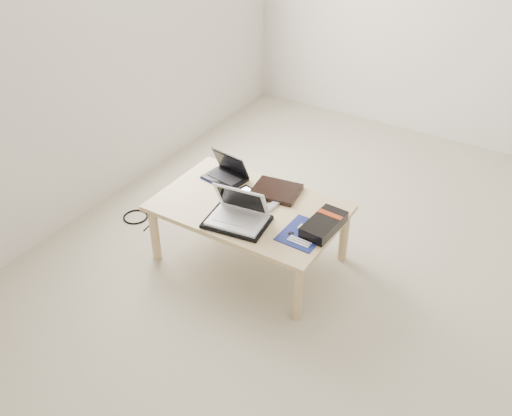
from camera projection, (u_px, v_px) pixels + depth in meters
The scene contains 13 objects.
ground at pixel (375, 276), 3.46m from camera, with size 4.00×4.00×0.00m, color #B9B096.
coffee_table at pixel (249, 212), 3.41m from camera, with size 1.10×0.70×0.40m.
book at pixel (276, 191), 3.49m from camera, with size 0.31×0.27×0.03m.
netbook at pixel (226, 173), 3.61m from camera, with size 0.28×0.23×0.18m.
tablet at pixel (248, 197), 3.44m from camera, with size 0.26×0.22×0.01m.
remote at pixel (268, 209), 3.34m from camera, with size 0.07×0.20×0.02m.
neoprene_sleeve at pixel (237, 222), 3.23m from camera, with size 0.35×0.25×0.02m, color black.
white_laptop at pixel (239, 213), 3.21m from camera, with size 0.34×0.26×0.21m.
motherboard at pixel (304, 233), 3.15m from camera, with size 0.23×0.29×0.01m.
gpu_box at pixel (324, 225), 3.17m from camera, with size 0.17×0.31×0.07m.
cable_coil at pixel (243, 199), 3.43m from camera, with size 0.09×0.09×0.01m, color black.
floor_cable_coil at pixel (136, 217), 3.96m from camera, with size 0.17×0.17×0.01m, color black.
floor_cable_trail at pixel (158, 217), 3.96m from camera, with size 0.01×0.01×0.35m, color black.
Camera 1 is at (0.76, -2.60, 2.32)m, focal length 40.00 mm.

